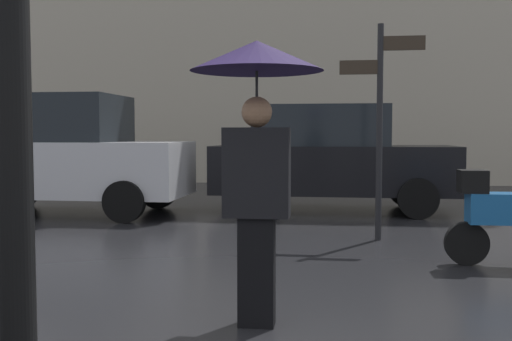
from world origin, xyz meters
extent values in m
cylinder|color=black|center=(0.42, -0.97, 1.34)|extent=(0.08, 0.08, 2.68)
cube|color=black|center=(0.54, 2.04, 0.40)|extent=(0.26, 0.17, 0.79)
cube|color=black|center=(0.54, 2.04, 1.11)|extent=(0.47, 0.21, 0.64)
sphere|color=#936B4C|center=(0.54, 2.04, 1.54)|extent=(0.22, 0.22, 0.22)
cylinder|color=black|center=(0.54, 2.04, 1.68)|extent=(0.02, 0.02, 0.30)
cone|color=#22173F|center=(0.54, 2.04, 1.94)|extent=(0.95, 0.95, 0.21)
cylinder|color=black|center=(2.48, 4.31, 0.23)|extent=(0.46, 0.09, 0.46)
cube|color=black|center=(2.53, 4.31, 0.89)|extent=(0.28, 0.28, 0.24)
cube|color=black|center=(1.05, 8.62, 0.75)|extent=(4.26, 1.73, 0.84)
cube|color=black|center=(0.84, 8.62, 1.53)|extent=(2.34, 1.59, 0.71)
cylinder|color=black|center=(2.43, 9.48, 0.33)|extent=(0.67, 0.18, 0.67)
cylinder|color=black|center=(2.43, 7.75, 0.33)|extent=(0.67, 0.18, 0.67)
cylinder|color=black|center=(-0.33, 9.48, 0.33)|extent=(0.67, 0.18, 0.67)
cylinder|color=black|center=(-0.33, 7.75, 0.33)|extent=(0.67, 0.18, 0.67)
cube|color=silver|center=(-3.51, 7.61, 0.79)|extent=(4.13, 1.80, 0.92)
cube|color=black|center=(-3.72, 7.61, 1.65)|extent=(2.27, 1.66, 0.80)
cylinder|color=black|center=(-2.17, 8.51, 0.33)|extent=(0.66, 0.18, 0.66)
cylinder|color=black|center=(-2.17, 6.71, 0.33)|extent=(0.66, 0.18, 0.66)
cylinder|color=black|center=(-4.85, 8.51, 0.33)|extent=(0.66, 0.18, 0.66)
cylinder|color=black|center=(1.66, 5.71, 1.40)|extent=(0.08, 0.08, 2.80)
cube|color=#33281E|center=(1.94, 5.71, 2.55)|extent=(0.56, 0.04, 0.18)
cube|color=#33281E|center=(1.40, 5.71, 2.25)|extent=(0.52, 0.04, 0.18)
camera|label=1|loc=(1.10, -2.17, 1.39)|focal=41.84mm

